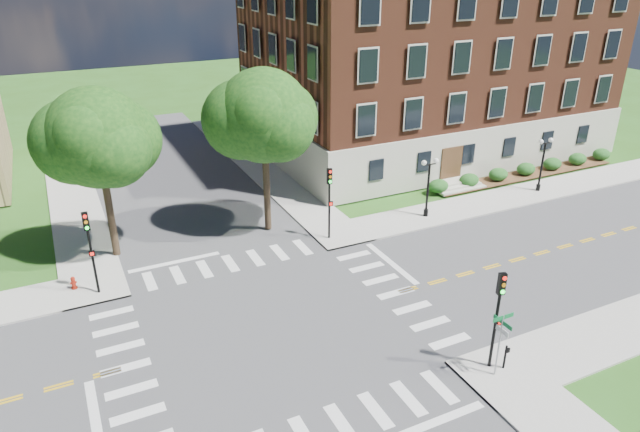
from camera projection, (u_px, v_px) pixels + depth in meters
name	position (u px, v px, depth m)	size (l,w,h in m)	color
ground	(274.00, 327.00, 28.58)	(160.00, 160.00, 0.00)	#295116
road_ew	(274.00, 327.00, 28.58)	(90.00, 12.00, 0.01)	#3D3D3F
road_ns	(274.00, 327.00, 28.58)	(12.00, 90.00, 0.01)	#3D3D3F
sidewalk_ne	(379.00, 180.00, 47.23)	(34.00, 34.00, 0.12)	#9E9B93
crosswalk_east	(396.00, 293.00, 31.43)	(2.20, 10.20, 0.02)	silver
stop_bar_east	(391.00, 263.00, 34.52)	(0.40, 5.50, 0.00)	silver
main_building	(425.00, 58.00, 52.63)	(30.60, 22.40, 16.50)	#B6B3A1
shrub_row	(525.00, 176.00, 48.11)	(18.00, 2.00, 1.30)	#1D4A18
tree_c	(98.00, 138.00, 32.22)	(5.83, 5.83, 10.41)	#2E2117
tree_d	(264.00, 116.00, 35.50)	(5.97, 5.97, 10.76)	#2E2117
traffic_signal_se	(498.00, 309.00, 24.41)	(0.37, 0.43, 4.80)	black
traffic_signal_ne	(329.00, 194.00, 36.10)	(0.36, 0.42, 4.80)	black
traffic_signal_nw	(90.00, 243.00, 30.04)	(0.33, 0.36, 4.80)	black
twin_lamp_west	(428.00, 184.00, 39.55)	(1.36, 0.36, 4.23)	black
twin_lamp_east	(543.00, 161.00, 43.94)	(1.36, 0.36, 4.23)	black
street_sign_pole	(501.00, 333.00, 24.26)	(1.10, 1.10, 3.10)	gray
push_button_post	(506.00, 356.00, 25.26)	(0.14, 0.21, 1.20)	black
fire_hydrant	(74.00, 283.00, 31.52)	(0.35, 0.35, 0.75)	#9E1B0C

